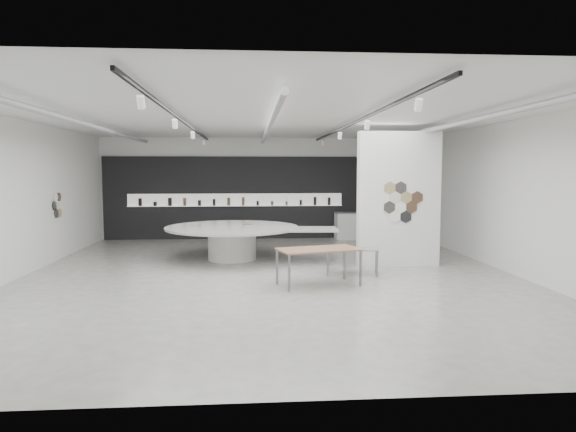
{
  "coord_description": "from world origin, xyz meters",
  "views": [
    {
      "loc": [
        -0.48,
        -12.47,
        2.55
      ],
      "look_at": [
        0.54,
        1.2,
        1.35
      ],
      "focal_mm": 32.0,
      "sensor_mm": 36.0,
      "label": 1
    }
  ],
  "objects": [
    {
      "name": "kitchen_counter",
      "position": [
        3.6,
        6.53,
        0.5
      ],
      "size": [
        1.8,
        0.76,
        1.4
      ],
      "rotation": [
        0.0,
        0.0,
        0.04
      ],
      "color": "white",
      "rests_on": "ground"
    },
    {
      "name": "back_wall_display",
      "position": [
        -0.08,
        6.93,
        1.54
      ],
      "size": [
        11.8,
        0.27,
        3.1
      ],
      "color": "black",
      "rests_on": "ground"
    },
    {
      "name": "sample_table_stone",
      "position": [
        2.05,
        -0.05,
        0.6
      ],
      "size": [
        1.37,
        0.86,
        0.65
      ],
      "rotation": [
        0.0,
        0.0,
        -0.19
      ],
      "color": "gray",
      "rests_on": "ground"
    },
    {
      "name": "room",
      "position": [
        -0.09,
        -0.0,
        2.07
      ],
      "size": [
        12.02,
        14.02,
        3.82
      ],
      "color": "#A6A59C",
      "rests_on": "ground"
    },
    {
      "name": "display_island",
      "position": [
        -0.92,
        2.27,
        0.63
      ],
      "size": [
        4.97,
        4.0,
        0.98
      ],
      "rotation": [
        0.0,
        0.0,
        -0.05
      ],
      "color": "white",
      "rests_on": "ground"
    },
    {
      "name": "partition_column",
      "position": [
        3.5,
        1.0,
        1.8
      ],
      "size": [
        2.2,
        0.38,
        3.6
      ],
      "color": "white",
      "rests_on": "ground"
    },
    {
      "name": "sample_table_wood",
      "position": [
        1.04,
        -1.24,
        0.77
      ],
      "size": [
        1.95,
        1.33,
        0.83
      ],
      "rotation": [
        0.0,
        0.0,
        0.27
      ],
      "color": "#93694C",
      "rests_on": "ground"
    }
  ]
}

